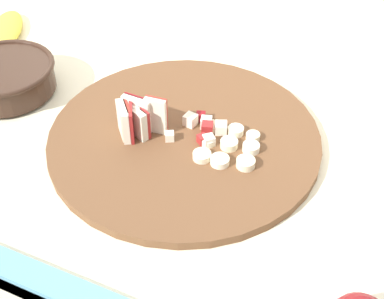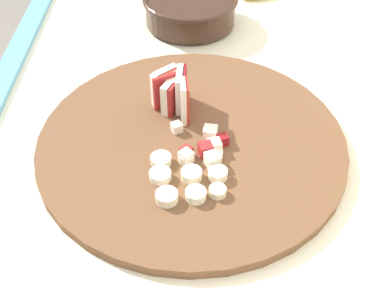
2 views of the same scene
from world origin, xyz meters
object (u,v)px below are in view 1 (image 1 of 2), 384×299
Objects in this scene: banana_peel at (7,29)px; cutting_board at (184,138)px; apple_dice_pile at (203,128)px; banana_slice_rows at (229,147)px; apple_wedge_fan at (134,118)px; ceramic_bowl at (5,77)px.

cutting_board is at bearing -18.40° from banana_peel.
banana_slice_rows is (0.06, -0.02, -0.00)m from apple_dice_pile.
apple_wedge_fan is 0.28m from ceramic_bowl.
banana_peel is (-0.53, 0.15, -0.01)m from apple_dice_pile.
banana_slice_rows is 0.69× the size of banana_peel.
apple_dice_pile is (0.03, 0.02, 0.02)m from cutting_board.
ceramic_bowl is (-0.36, -0.01, 0.03)m from cutting_board.
apple_wedge_fan is 0.16m from banana_slice_rows.
banana_slice_rows is 0.44m from ceramic_bowl.
apple_wedge_fan is 0.44× the size of ceramic_bowl.
apple_dice_pile is at bearing 3.85° from ceramic_bowl.
ceramic_bowl is at bearing -178.81° from cutting_board.
ceramic_bowl reaches higher than banana_peel.
banana_slice_rows is at bearing -3.39° from cutting_board.
cutting_board is 0.36m from ceramic_bowl.
ceramic_bowl is (-0.44, -0.00, 0.01)m from banana_slice_rows.
cutting_board is at bearing 19.56° from apple_wedge_fan.
ceramic_bowl is at bearing -176.15° from apple_dice_pile.
apple_wedge_fan reaches higher than banana_slice_rows.
cutting_board is 0.08m from banana_slice_rows.
banana_slice_rows reaches higher than banana_peel.
cutting_board is 0.53m from banana_peel.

